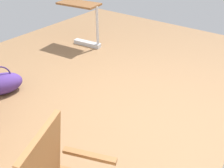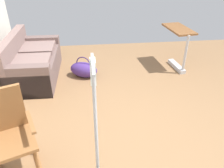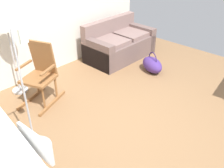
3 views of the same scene
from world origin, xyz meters
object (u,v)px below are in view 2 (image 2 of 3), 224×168
(couch, at_px, (32,63))
(duffel_bag, at_px, (84,69))
(overbed_table, at_px, (179,44))
(rocking_chair, at_px, (10,135))

(couch, xyz_separation_m, duffel_bag, (-0.07, -0.98, -0.15))
(duffel_bag, bearing_deg, overbed_table, -83.56)
(couch, distance_m, rocking_chair, 2.23)
(couch, bearing_deg, overbed_table, -86.99)
(rocking_chair, xyz_separation_m, duffel_bag, (2.15, -0.77, -0.35))
(rocking_chair, distance_m, duffel_bag, 2.31)
(rocking_chair, height_order, overbed_table, rocking_chair)
(rocking_chair, bearing_deg, duffel_bag, -19.79)
(couch, height_order, duffel_bag, couch)
(overbed_table, xyz_separation_m, duffel_bag, (-0.22, 1.98, -0.38))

